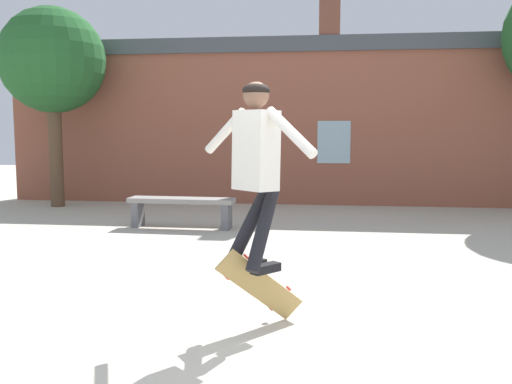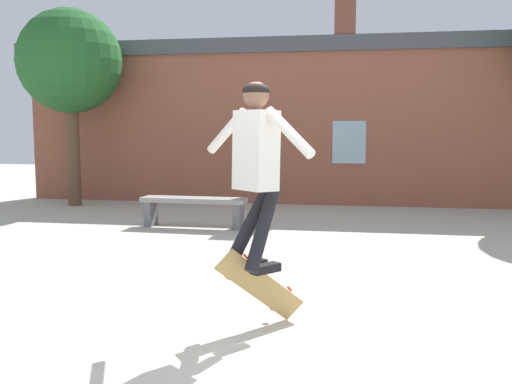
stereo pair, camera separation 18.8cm
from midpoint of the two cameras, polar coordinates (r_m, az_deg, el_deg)
name	(u,v)px [view 1 (the left image)]	position (r m, az deg, el deg)	size (l,w,h in m)	color
ground_plane	(318,358)	(4.30, 4.96, -16.26)	(40.00, 40.00, 0.00)	beige
building_backdrop	(328,118)	(12.50, 6.81, 7.36)	(15.03, 0.52, 4.80)	#93513D
tree_left	(52,62)	(12.84, -20.10, 12.13)	(2.18, 2.18, 4.14)	brown
park_bench	(182,206)	(9.57, -8.01, -1.39)	(1.79, 0.46, 0.50)	gray
skater	(256,159)	(4.58, -1.17, 3.27)	(1.03, 0.89, 1.53)	silver
skateboard_flipping	(260,286)	(4.80, -0.70, -9.35)	(0.68, 0.48, 0.70)	#AD894C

